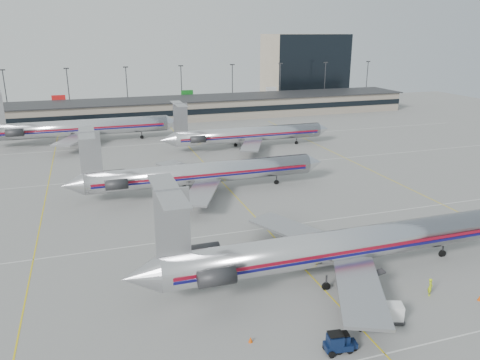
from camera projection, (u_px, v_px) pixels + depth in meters
name	position (u px, v px, depth m)	size (l,w,h in m)	color
ground	(296.00, 260.00, 56.10)	(260.00, 260.00, 0.00)	gray
apron_markings	(266.00, 228.00, 65.15)	(160.00, 0.15, 0.02)	silver
terminal	(162.00, 109.00, 143.77)	(162.00, 17.00, 6.25)	gray
light_mast_row	(155.00, 87.00, 154.80)	(163.60, 0.40, 15.28)	#38383D
distant_building	(304.00, 67.00, 186.54)	(30.00, 20.00, 25.00)	tan
jet_foreground	(334.00, 247.00, 51.47)	(47.21, 27.80, 12.36)	silver
jet_second_row	(198.00, 173.00, 78.56)	(44.92, 26.45, 11.76)	silver
jet_third_row	(246.00, 134.00, 108.63)	(41.42, 25.48, 11.32)	silver
jet_back_row	(79.00, 128.00, 113.49)	(47.85, 29.43, 13.08)	silver
tug_left	(344.00, 342.00, 40.13)	(2.19, 1.34, 1.67)	#091533
tug_center	(337.00, 343.00, 39.78)	(2.51, 1.50, 1.93)	#091533
cart_inner	(364.00, 320.00, 43.39)	(2.31, 1.75, 1.20)	#091533
cart_outer	(381.00, 309.00, 45.16)	(2.23, 1.85, 1.09)	#091533
uld_container	(394.00, 313.00, 43.97)	(2.17, 2.00, 1.86)	#2D2D30
belt_loader	(361.00, 287.00, 48.93)	(4.70, 1.98, 2.42)	#9E9E9E
ramp_worker_near	(430.00, 287.00, 48.41)	(0.70, 0.46, 1.91)	#BEDE14
ramp_worker_far	(377.00, 291.00, 48.04)	(0.74, 0.58, 1.52)	#C8DA14
cone_right	(480.00, 298.00, 47.63)	(0.41, 0.41, 0.56)	#DC4B07
cone_left	(251.00, 340.00, 41.25)	(0.39, 0.39, 0.53)	#DC4B07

